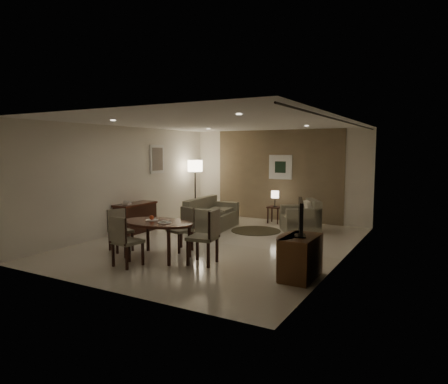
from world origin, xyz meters
The scene contains 31 objects.
room_shell centered at (0.00, 0.40, 1.35)m, with size 5.50×7.00×2.70m.
taupe_accent centered at (0.00, 3.48, 1.35)m, with size 3.96×0.03×2.70m, color #7D6B4D.
curtain_wall centered at (2.68, 0.00, 1.32)m, with size 0.08×6.70×2.58m, color beige, non-canonical shape.
curtain_rod centered at (2.68, 0.00, 2.64)m, with size 0.03×0.03×6.80m, color black.
art_back_frame centered at (0.10, 3.46, 1.60)m, with size 0.72×0.03×0.72m, color silver.
art_back_canvas centered at (0.10, 3.44, 1.60)m, with size 0.34×0.01×0.34m, color black.
art_left_frame centered at (-2.72, 1.20, 1.85)m, with size 0.03×0.60×0.80m, color silver.
art_left_canvas centered at (-2.71, 1.20, 1.85)m, with size 0.01×0.46×0.64m, color gray.
downlight_nl centered at (-1.40, -1.80, 2.69)m, with size 0.10×0.10×0.01m, color white.
downlight_nr centered at (1.40, -1.80, 2.69)m, with size 0.10×0.10×0.01m, color white.
downlight_fl centered at (-1.40, 1.80, 2.69)m, with size 0.10×0.10×0.01m, color white.
downlight_fr centered at (1.40, 1.80, 2.69)m, with size 0.10×0.10×0.01m, color white.
console_desk centered at (-2.49, 0.00, 0.38)m, with size 0.48×1.20×0.75m, color #4D2118, non-canonical shape.
telephone centered at (-2.49, -0.30, 0.80)m, with size 0.20×0.14×0.09m, color white, non-canonical shape.
tv_cabinet centered at (2.40, -1.50, 0.35)m, with size 0.48×0.90×0.70m, color brown, non-canonical shape.
flat_tv centered at (2.38, -1.50, 1.02)m, with size 0.06×0.88×0.60m, color black, non-canonical shape.
dining_table centered at (-0.45, -1.66, 0.36)m, with size 1.52×0.95×0.71m, color #4D2118, non-canonical shape.
chair_near centered at (-0.57, -2.36, 0.46)m, with size 0.45×0.45×0.93m, color #77725C, non-canonical shape.
chair_far centered at (-0.39, -0.98, 0.45)m, with size 0.43×0.43×0.89m, color #77725C, non-canonical shape.
chair_left centered at (-1.47, -1.60, 0.43)m, with size 0.42×0.42×0.86m, color #77725C, non-canonical shape.
chair_right centered at (0.55, -1.59, 0.51)m, with size 0.49×0.49×1.02m, color #77725C, non-canonical shape.
plate_a centered at (-0.63, -1.61, 0.72)m, with size 0.26×0.26×0.02m, color white.
plate_b centered at (-0.23, -1.71, 0.72)m, with size 0.26×0.26×0.02m, color white.
fruit_apple centered at (-0.63, -1.61, 0.78)m, with size 0.09×0.09×0.09m, color #C03A15.
napkin centered at (-0.23, -1.71, 0.75)m, with size 0.12×0.08×0.03m, color white.
round_rug centered at (0.14, 1.66, 0.01)m, with size 1.29×1.29×0.01m, color #473C27.
sofa centered at (-1.01, 1.37, 0.41)m, with size 0.87×1.74×0.82m, color #77725C, non-canonical shape.
armchair centered at (1.17, 2.14, 0.41)m, with size 0.93×0.88×0.83m, color #77725C, non-canonical shape.
side_table centered at (0.14, 2.96, 0.24)m, with size 0.38×0.38×0.48m, color black, non-canonical shape.
table_lamp centered at (0.14, 2.96, 0.73)m, with size 0.22×0.22×0.50m, color #FFEAC1, non-canonical shape.
floor_lamp centered at (-2.35, 2.57, 0.90)m, with size 0.45×0.45×1.79m, color #FFE5B7, non-canonical shape.
Camera 1 is at (4.42, -7.70, 2.10)m, focal length 32.00 mm.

